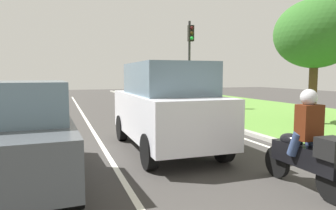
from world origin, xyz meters
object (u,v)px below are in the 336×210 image
at_px(rider_person, 308,122).
at_px(tree_roadside_near, 315,34).
at_px(car_suv_ahead, 166,106).
at_px(car_sedan_left_lane, 20,134).
at_px(motorcycle, 308,158).
at_px(traffic_light_near_right, 190,50).

height_order(rider_person, tree_roadside_near, tree_roadside_near).
xyz_separation_m(car_suv_ahead, tree_roadside_near, (6.79, 1.92, 2.37)).
bearing_deg(car_sedan_left_lane, motorcycle, -25.70).
bearing_deg(motorcycle, traffic_light_near_right, 74.96).
distance_m(car_suv_ahead, traffic_light_near_right, 10.25).
relative_size(motorcycle, tree_roadside_near, 0.39).
distance_m(car_sedan_left_lane, motorcycle, 5.05).
bearing_deg(motorcycle, car_suv_ahead, 110.05).
height_order(motorcycle, traffic_light_near_right, traffic_light_near_right).
bearing_deg(rider_person, motorcycle, -89.66).
bearing_deg(rider_person, car_suv_ahead, 110.30).
relative_size(car_sedan_left_lane, tree_roadside_near, 0.89).
bearing_deg(rider_person, tree_roadside_near, 44.35).
relative_size(car_suv_ahead, rider_person, 3.87).
relative_size(car_suv_ahead, motorcycle, 2.37).
height_order(car_sedan_left_lane, traffic_light_near_right, traffic_light_near_right).
relative_size(car_sedan_left_lane, rider_person, 3.74).
bearing_deg(motorcycle, car_sedan_left_lane, 155.96).
xyz_separation_m(motorcycle, traffic_light_near_right, (3.27, 12.44, 2.84)).
height_order(car_sedan_left_lane, motorcycle, car_sedan_left_lane).
bearing_deg(car_suv_ahead, car_sedan_left_lane, -154.80).
bearing_deg(car_sedan_left_lane, rider_person, -25.19).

